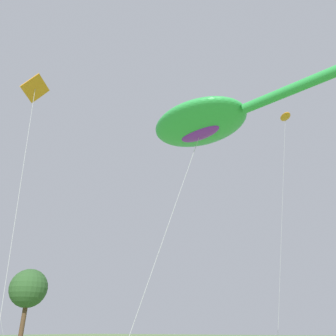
# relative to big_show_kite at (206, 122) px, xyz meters

# --- Properties ---
(big_show_kite) EXTENTS (5.23, 13.36, 12.53)m
(big_show_kite) POSITION_rel_big_show_kite_xyz_m (0.00, 0.00, 0.00)
(big_show_kite) COLOR green
(big_show_kite) RESTS_ON ground
(small_kite_delta_white) EXTENTS (1.23, 2.24, 11.51)m
(small_kite_delta_white) POSITION_rel_big_show_kite_xyz_m (-7.12, 4.45, -1.14)
(small_kite_delta_white) COLOR orange
(small_kite_delta_white) RESTS_ON ground
(small_kite_stunt_black) EXTENTS (2.04, 3.30, 17.32)m
(small_kite_stunt_black) POSITION_rel_big_show_kite_xyz_m (10.15, -2.24, 5.20)
(small_kite_stunt_black) COLOR orange
(small_kite_stunt_black) RESTS_ON ground
(tree_oak_left) EXTENTS (5.47, 5.47, 10.24)m
(tree_oak_left) POSITION_rel_big_show_kite_xyz_m (20.17, 39.23, -4.37)
(tree_oak_left) COLOR #513823
(tree_oak_left) RESTS_ON ground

